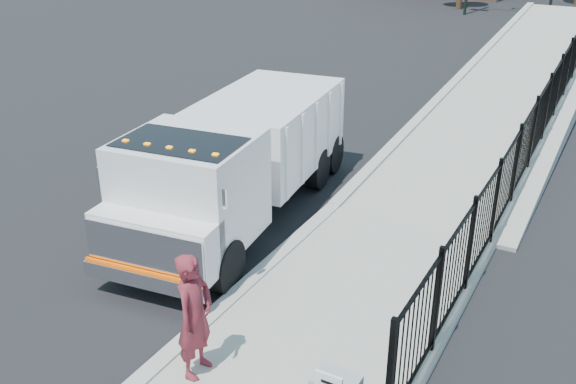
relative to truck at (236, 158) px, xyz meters
The scene contains 7 objects.
ground 3.39m from the truck, 55.99° to the right, with size 120.00×120.00×0.00m, color black.
curb 5.03m from the truck, 69.37° to the right, with size 0.30×12.00×0.16m, color #ADAAA3.
ramp 14.09m from the truck, 74.15° to the left, with size 3.95×24.00×1.70m, color #9E998E.
iron_fence 10.85m from the truck, 61.00° to the left, with size 0.10×28.00×1.80m, color black.
truck is the anchor object (origin of this frame).
worker 5.27m from the truck, 63.59° to the right, with size 0.73×0.48×1.99m, color maroon.
arrow_sign 7.23m from the truck, 48.40° to the right, with size 0.35×0.04×0.22m, color white.
Camera 1 is at (5.51, -8.24, 6.59)m, focal length 40.00 mm.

